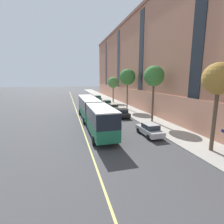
% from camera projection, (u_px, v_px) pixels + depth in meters
% --- Properties ---
extents(ground_plane, '(260.00, 260.00, 0.00)m').
position_uv_depth(ground_plane, '(96.00, 122.00, 28.09)').
color(ground_plane, '#424244').
extents(sidewalk, '(4.69, 160.00, 0.15)m').
position_uv_depth(sidewalk, '(139.00, 115.00, 33.13)').
color(sidewalk, '#ADA89E').
rests_on(sidewalk, ground).
extents(apartment_facade, '(15.20, 110.00, 22.08)m').
position_uv_depth(apartment_facade, '(193.00, 54.00, 30.30)').
color(apartment_facade, '#B2755B').
rests_on(apartment_facade, ground).
extents(city_bus, '(2.92, 19.80, 3.70)m').
position_uv_depth(city_bus, '(93.00, 111.00, 26.00)').
color(city_bus, '#1E704C').
rests_on(city_bus, ground).
extents(parked_car_black_0, '(1.96, 4.57, 1.56)m').
position_uv_depth(parked_car_black_0, '(122.00, 113.00, 31.49)').
color(parked_car_black_0, black).
rests_on(parked_car_black_0, ground).
extents(parked_car_champagne_1, '(2.04, 4.51, 1.56)m').
position_uv_depth(parked_car_champagne_1, '(113.00, 107.00, 37.65)').
color(parked_car_champagne_1, '#BCAD89').
rests_on(parked_car_champagne_1, ground).
extents(parked_car_green_2, '(2.08, 4.80, 1.56)m').
position_uv_depth(parked_car_green_2, '(98.00, 98.00, 55.72)').
color(parked_car_green_2, '#23603D').
rests_on(parked_car_green_2, ground).
extents(parked_car_green_3, '(1.90, 4.29, 1.56)m').
position_uv_depth(parked_car_green_3, '(107.00, 103.00, 43.96)').
color(parked_car_green_3, '#23603D').
rests_on(parked_car_green_3, ground).
extents(parked_car_silver_5, '(1.99, 4.47, 1.56)m').
position_uv_depth(parked_car_silver_5, '(150.00, 130.00, 21.21)').
color(parked_car_silver_5, '#B7B7BC').
rests_on(parked_car_silver_5, ground).
extents(street_tree_near_corner, '(2.87, 2.87, 8.19)m').
position_uv_depth(street_tree_near_corner, '(219.00, 80.00, 15.48)').
color(street_tree_near_corner, brown).
rests_on(street_tree_near_corner, sidewalk).
extents(street_tree_mid_block, '(3.14, 3.14, 8.69)m').
position_uv_depth(street_tree_mid_block, '(154.00, 77.00, 26.72)').
color(street_tree_mid_block, brown).
rests_on(street_tree_mid_block, sidewalk).
extents(street_tree_far_uptown, '(3.50, 3.50, 8.81)m').
position_uv_depth(street_tree_far_uptown, '(128.00, 77.00, 38.03)').
color(street_tree_far_uptown, brown).
rests_on(street_tree_far_uptown, sidewalk).
extents(street_tree_far_downtown, '(3.10, 3.10, 7.17)m').
position_uv_depth(street_tree_far_downtown, '(113.00, 83.00, 49.62)').
color(street_tree_far_downtown, brown).
rests_on(street_tree_far_downtown, sidewalk).
extents(fire_hydrant, '(0.42, 0.24, 0.72)m').
position_uv_depth(fire_hydrant, '(111.00, 103.00, 46.75)').
color(fire_hydrant, red).
rests_on(fire_hydrant, sidewalk).
extents(lane_centerline, '(0.16, 140.00, 0.01)m').
position_uv_depth(lane_centerline, '(79.00, 119.00, 30.30)').
color(lane_centerline, '#E0D66B').
rests_on(lane_centerline, ground).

